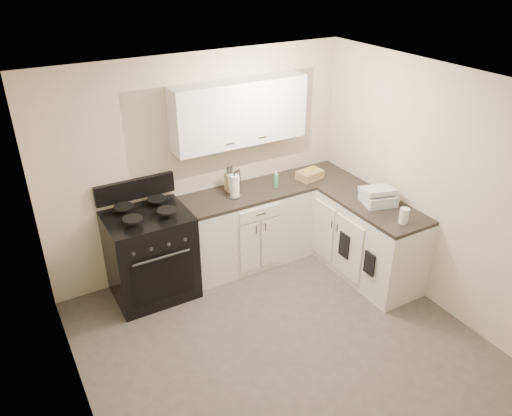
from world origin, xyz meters
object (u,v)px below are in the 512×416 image
knife_block (230,182)px  countertop_grill (378,198)px  wicker_basket (310,175)px  paper_towel (235,186)px  stove (151,257)px

knife_block → countertop_grill: knife_block is taller
knife_block → wicker_basket: size_ratio=0.71×
wicker_basket → countertop_grill: size_ratio=0.91×
paper_towel → wicker_basket: (1.02, -0.02, -0.08)m
stove → paper_towel: (1.04, -0.01, 0.61)m
knife_block → countertop_grill: (1.27, -1.09, -0.05)m
stove → wicker_basket: (2.05, -0.03, 0.53)m
countertop_grill → stove: bearing=173.9°
wicker_basket → stove: bearing=179.2°
knife_block → countertop_grill: size_ratio=0.64×
stove → countertop_grill: bearing=-21.9°
stove → knife_block: (1.06, 0.15, 0.59)m
knife_block → paper_towel: (-0.02, -0.17, 0.02)m
wicker_basket → paper_towel: bearing=178.9°
stove → knife_block: knife_block is taller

